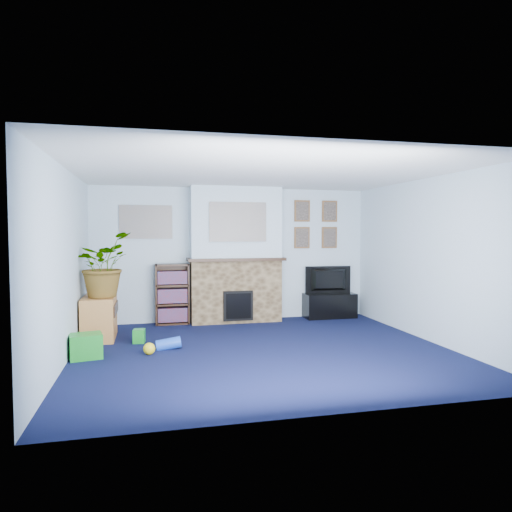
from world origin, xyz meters
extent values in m
cube|color=#0D1235|center=(0.00, 0.00, 0.00)|extent=(5.00, 4.50, 0.01)
cube|color=white|center=(0.00, 0.00, 2.40)|extent=(5.00, 4.50, 0.01)
cube|color=silver|center=(0.00, 2.25, 1.20)|extent=(5.00, 0.04, 2.40)
cube|color=silver|center=(0.00, -2.25, 1.20)|extent=(5.00, 0.04, 2.40)
cube|color=silver|center=(-2.50, 0.00, 1.20)|extent=(0.04, 4.50, 2.40)
cube|color=silver|center=(2.50, 0.00, 1.20)|extent=(0.04, 4.50, 2.40)
cube|color=brown|center=(0.00, 2.05, 0.55)|extent=(1.60, 0.40, 1.10)
cube|color=brown|center=(0.00, 2.05, 1.75)|extent=(1.60, 0.40, 1.30)
cube|color=brown|center=(0.00, 2.02, 1.12)|extent=(1.72, 0.50, 0.05)
cube|color=brown|center=(0.00, 1.84, 0.32)|extent=(0.52, 0.08, 0.52)
cube|color=brown|center=(0.00, 1.80, 0.32)|extent=(0.44, 0.02, 0.44)
cube|color=gray|center=(0.00, 1.84, 1.78)|extent=(1.00, 0.03, 0.68)
cube|color=gray|center=(-1.55, 2.23, 1.78)|extent=(0.90, 0.03, 0.58)
cube|color=brown|center=(1.30, 2.23, 2.00)|extent=(0.30, 0.03, 0.40)
cube|color=brown|center=(1.85, 2.23, 2.00)|extent=(0.30, 0.03, 0.40)
cube|color=brown|center=(1.30, 2.23, 1.50)|extent=(0.30, 0.03, 0.40)
cube|color=brown|center=(1.85, 2.23, 1.50)|extent=(0.30, 0.03, 0.40)
cube|color=black|center=(1.78, 2.03, 0.22)|extent=(0.96, 0.40, 0.45)
imported|color=black|center=(1.78, 2.05, 0.71)|extent=(0.89, 0.17, 0.51)
cube|color=#321D12|center=(-1.12, 2.23, 0.53)|extent=(0.58, 0.02, 1.05)
cube|color=#321D12|center=(-1.39, 2.10, 0.53)|extent=(0.03, 0.28, 1.05)
cube|color=#321D12|center=(-0.84, 2.10, 0.53)|extent=(0.03, 0.28, 1.05)
cube|color=#321D12|center=(-1.12, 2.10, 0.01)|extent=(0.56, 0.28, 0.03)
cube|color=#321D12|center=(-1.12, 2.10, 0.35)|extent=(0.56, 0.28, 0.03)
cube|color=#321D12|center=(-1.12, 2.10, 0.68)|extent=(0.56, 0.28, 0.03)
cube|color=#321D12|center=(-1.12, 2.10, 1.04)|extent=(0.56, 0.28, 0.03)
cube|color=#321D12|center=(-1.12, 2.09, 0.17)|extent=(0.50, 0.22, 0.24)
cube|color=#321D12|center=(-1.12, 2.09, 0.50)|extent=(0.50, 0.22, 0.24)
cube|color=#321D12|center=(-1.12, 2.09, 0.82)|extent=(0.50, 0.22, 0.22)
cube|color=#BB793C|center=(-2.24, 1.22, 0.35)|extent=(0.46, 0.82, 0.64)
imported|color=#26661E|center=(-2.19, 1.17, 1.12)|extent=(0.97, 1.05, 0.96)
cube|color=gold|center=(-0.04, 2.00, 1.22)|extent=(0.09, 0.06, 0.13)
cylinder|color=#B2BFC6|center=(0.24, 2.00, 1.23)|extent=(0.05, 0.05, 0.17)
sphere|color=gray|center=(-0.48, 2.00, 1.22)|extent=(0.12, 0.12, 0.12)
cylinder|color=#198C26|center=(0.73, 2.00, 1.21)|extent=(0.07, 0.07, 0.13)
cube|color=#198C26|center=(-2.30, 0.15, 0.14)|extent=(0.45, 0.39, 0.31)
sphere|color=yellow|center=(-1.51, 0.14, 0.09)|extent=(0.16, 0.16, 0.16)
cube|color=#198C26|center=(-1.66, 0.83, 0.11)|extent=(0.18, 0.18, 0.20)
cylinder|color=blue|center=(-1.25, 0.37, 0.07)|extent=(0.35, 0.16, 0.20)
camera|label=1|loc=(-1.49, -5.92, 1.60)|focal=32.00mm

